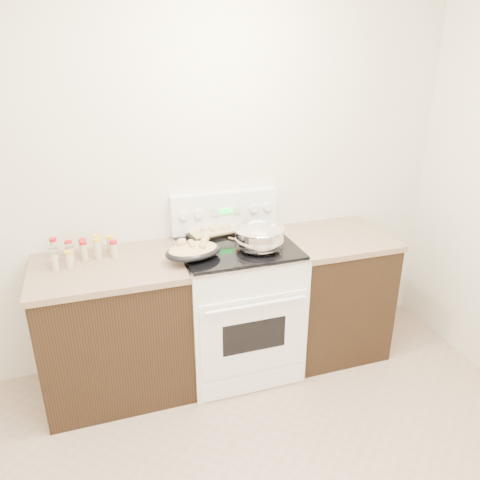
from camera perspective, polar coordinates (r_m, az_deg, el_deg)
name	(u,v)px	position (r m, az deg, el deg)	size (l,w,h in m)	color
room_shell	(271,204)	(1.44, 3.75, 4.36)	(4.10, 3.60, 2.75)	beige
counter_left	(116,329)	(3.19, -14.93, -10.39)	(0.93, 0.67, 0.92)	black
counter_right	(331,292)	(3.56, 10.99, -6.26)	(0.73, 0.67, 0.92)	black
kitchen_range	(238,305)	(3.28, -0.30, -7.90)	(0.78, 0.73, 1.22)	white
mixing_bowl	(259,238)	(2.99, 2.36, 0.21)	(0.35, 0.35, 0.19)	silver
roasting_pan	(193,250)	(2.89, -5.77, -1.24)	(0.39, 0.31, 0.11)	black
baking_sheet	(214,230)	(3.29, -3.24, 1.28)	(0.45, 0.35, 0.06)	black
wooden_spoon	(242,246)	(3.04, 0.21, -0.68)	(0.17, 0.22, 0.04)	#9E7F48
blue_ladle	(277,239)	(3.09, 4.54, 0.12)	(0.17, 0.25, 0.10)	#94BFDC
spice_jars	(80,250)	(3.07, -18.96, -1.22)	(0.40, 0.23, 0.13)	#BFB28C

